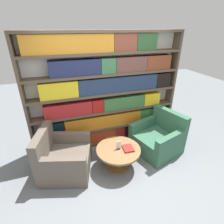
# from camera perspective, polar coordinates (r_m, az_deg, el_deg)

# --- Properties ---
(ground_plane) EXTENTS (14.00, 14.00, 0.00)m
(ground_plane) POSITION_cam_1_polar(r_m,az_deg,el_deg) (3.36, 5.08, -20.91)
(ground_plane) COLOR slate
(bookshelf) EXTENTS (3.18, 0.30, 2.40)m
(bookshelf) POSITION_cam_1_polar(r_m,az_deg,el_deg) (3.69, -1.91, 6.11)
(bookshelf) COLOR silver
(bookshelf) RESTS_ON ground_plane
(armchair_left) EXTENTS (1.07, 1.07, 0.86)m
(armchair_left) POSITION_cam_1_polar(r_m,az_deg,el_deg) (3.41, -15.66, -14.38)
(armchair_left) COLOR brown
(armchair_left) RESTS_ON ground_plane
(armchair_right) EXTENTS (1.06, 1.06, 0.86)m
(armchair_right) POSITION_cam_1_polar(r_m,az_deg,el_deg) (3.92, 14.76, -8.33)
(armchair_right) COLOR #336047
(armchair_right) RESTS_ON ground_plane
(coffee_table) EXTENTS (0.82, 0.82, 0.42)m
(coffee_table) POSITION_cam_1_polar(r_m,az_deg,el_deg) (3.37, 2.07, -13.51)
(coffee_table) COLOR brown
(coffee_table) RESTS_ON ground_plane
(table_sign) EXTENTS (0.09, 0.06, 0.17)m
(table_sign) POSITION_cam_1_polar(r_m,az_deg,el_deg) (3.25, 2.12, -10.89)
(table_sign) COLOR black
(table_sign) RESTS_ON coffee_table
(stray_book) EXTENTS (0.20, 0.24, 0.03)m
(stray_book) POSITION_cam_1_polar(r_m,az_deg,el_deg) (3.29, 5.26, -11.70)
(stray_book) COLOR maroon
(stray_book) RESTS_ON coffee_table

